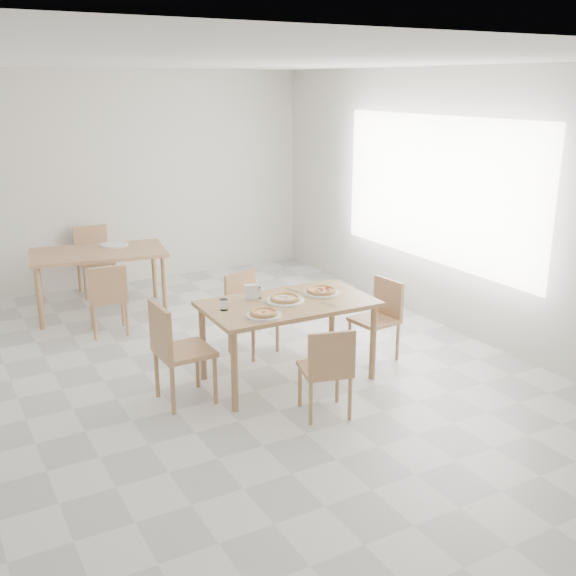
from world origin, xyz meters
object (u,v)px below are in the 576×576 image
plate_pepperoni (321,293)px  second_table (99,258)px  plate_mushroom (285,301)px  chair_north (248,307)px  chair_south (328,366)px  pizza_margherita (264,313)px  pizza_mushroom (285,298)px  pizza_pepperoni (321,290)px  main_table (288,310)px  tumbler_b (257,293)px  chair_west (175,346)px  chair_back_s (108,295)px  tumbler_a (224,305)px  napkin_holder (251,293)px  chair_east (380,313)px  chair_back_n (94,255)px  plate_margherita (264,315)px  plate_empty (114,245)px

plate_pepperoni → second_table: size_ratio=0.21×
plate_mushroom → chair_north: bearing=89.3°
chair_south → pizza_margherita: pizza_margherita is taller
pizza_mushroom → pizza_pepperoni: bearing=6.1°
main_table → tumbler_b: bearing=131.5°
pizza_mushroom → tumbler_b: size_ratio=2.87×
pizza_mushroom → second_table: bearing=109.9°
chair_west → chair_back_s: size_ratio=1.13×
chair_south → chair_west: 1.30m
tumbler_b → tumbler_a: bearing=-158.5°
plate_mushroom → napkin_holder: napkin_holder is taller
chair_east → pizza_margherita: bearing=-85.5°
pizza_margherita → tumbler_a: bearing=125.6°
chair_south → second_table: bearing=-60.2°
chair_west → tumbler_b: chair_west is taller
chair_back_n → main_table: bearing=-75.1°
pizza_mushroom → chair_west: bearing=178.6°
tumbler_b → chair_back_s: (-0.93, 1.70, -0.34)m
plate_mushroom → pizza_pepperoni: size_ratio=1.06×
plate_margherita → plate_pepperoni: same height
plate_mushroom → napkin_holder: bearing=141.2°
pizza_margherita → chair_back_n: (-0.51, 3.81, -0.28)m
pizza_mushroom → pizza_pepperoni: same height
chair_north → pizza_mushroom: size_ratio=2.78×
second_table → pizza_mushroom: bearing=-60.8°
chair_north → pizza_pepperoni: (0.40, -0.75, 0.31)m
main_table → chair_east: chair_east is taller
chair_east → tumbler_b: bearing=-105.7°
chair_south → plate_mushroom: (0.07, 0.82, 0.31)m
pizza_margherita → pizza_pepperoni: size_ratio=0.84×
main_table → chair_east: size_ratio=1.95×
plate_pepperoni → pizza_pepperoni: pizza_pepperoni is taller
pizza_mushroom → second_table: pizza_mushroom is taller
chair_north → second_table: bearing=99.3°
chair_south → plate_mushroom: size_ratio=2.21×
plate_margherita → napkin_holder: 0.47m
plate_pepperoni → tumbler_a: tumbler_a is taller
chair_west → chair_back_s: bearing=0.7°
pizza_pepperoni → chair_south: bearing=-118.9°
chair_north → plate_pepperoni: (0.40, -0.75, 0.29)m
pizza_pepperoni → chair_back_n: (-1.26, 3.51, -0.28)m
plate_pepperoni → napkin_holder: napkin_holder is taller
chair_south → second_table: 3.67m
plate_mushroom → chair_back_n: 3.66m
pizza_mushroom → chair_back_s: 2.23m
chair_north → plate_empty: chair_north is taller
tumbler_a → chair_east: bearing=-2.0°
chair_south → tumbler_b: 1.10m
chair_north → chair_west: 1.31m
main_table → plate_mushroom: 0.09m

